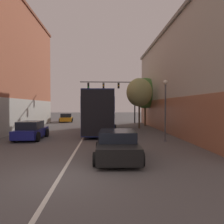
{
  "coord_description": "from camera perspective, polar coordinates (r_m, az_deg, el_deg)",
  "views": [
    {
      "loc": [
        1.51,
        -7.59,
        2.49
      ],
      "look_at": [
        2.37,
        12.34,
        1.96
      ],
      "focal_mm": 35.0,
      "sensor_mm": 36.0,
      "label": 1
    }
  ],
  "objects": [
    {
      "name": "parked_car_left_near",
      "position": [
        35.46,
        -11.87,
        -1.5
      ],
      "size": [
        2.38,
        4.56,
        1.35
      ],
      "rotation": [
        0.0,
        0.0,
        1.68
      ],
      "color": "orange",
      "rests_on": "ground_plane"
    },
    {
      "name": "parked_car_left_mid",
      "position": [
        17.59,
        -20.4,
        -4.57
      ],
      "size": [
        1.93,
        3.91,
        1.37
      ],
      "rotation": [
        0.0,
        0.0,
        1.56
      ],
      "color": "navy",
      "rests_on": "ground_plane"
    },
    {
      "name": "traffic_signal_gantry",
      "position": [
        31.86,
        1.17,
        5.5
      ],
      "size": [
        8.05,
        0.36,
        6.3
      ],
      "color": "black",
      "rests_on": "ground_plane"
    },
    {
      "name": "lane_center_line",
      "position": [
        21.86,
        -6.45,
        -5.01
      ],
      "size": [
        0.14,
        40.15,
        0.01
      ],
      "color": "silver",
      "rests_on": "ground_plane"
    },
    {
      "name": "hatchback_foreground",
      "position": [
        10.38,
        1.37,
        -8.76
      ],
      "size": [
        2.18,
        4.02,
        1.32
      ],
      "rotation": [
        0.0,
        0.0,
        1.55
      ],
      "color": "black",
      "rests_on": "ground_plane"
    },
    {
      "name": "building_right_storefront",
      "position": [
        23.75,
        24.61,
        7.63
      ],
      "size": [
        9.92,
        24.75,
        9.9
      ],
      "color": "#B7B2A3",
      "rests_on": "ground_plane"
    },
    {
      "name": "ground_plane",
      "position": [
        8.13,
        -13.62,
        -16.35
      ],
      "size": [
        160.0,
        160.0,
        0.0
      ],
      "primitive_type": "plane",
      "color": "#565454"
    },
    {
      "name": "street_tree_far",
      "position": [
        27.93,
        8.66,
        4.87
      ],
      "size": [
        3.49,
        3.14,
        6.06
      ],
      "color": "brown",
      "rests_on": "ground_plane"
    },
    {
      "name": "bus",
      "position": [
        20.99,
        -3.08,
        0.5
      ],
      "size": [
        3.02,
        10.45,
        3.78
      ],
      "rotation": [
        0.0,
        0.0,
        1.54
      ],
      "color": "navy",
      "rests_on": "ground_plane"
    },
    {
      "name": "street_tree_near",
      "position": [
        24.57,
        7.15,
        5.1
      ],
      "size": [
        2.87,
        2.59,
        5.62
      ],
      "color": "brown",
      "rests_on": "ground_plane"
    },
    {
      "name": "street_lamp",
      "position": [
        15.86,
        13.77,
        2.06
      ],
      "size": [
        0.34,
        0.34,
        4.34
      ],
      "color": "#47474C",
      "rests_on": "ground_plane"
    }
  ]
}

